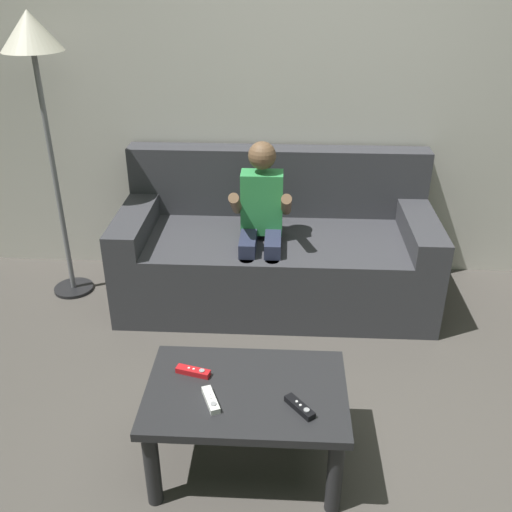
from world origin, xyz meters
TOP-DOWN VIEW (x-y plane):
  - ground_plane at (0.00, 0.00)m, footprint 10.01×10.01m
  - wall_back at (0.00, 1.86)m, footprint 5.01×0.05m
  - couch at (-0.24, 1.46)m, footprint 1.81×0.80m
  - person_seated_on_couch at (-0.32, 1.28)m, footprint 0.33×0.40m
  - coffee_table at (-0.33, 0.11)m, footprint 0.78×0.52m
  - game_remote_black_near_edge at (-0.12, 0.00)m, footprint 0.12×0.13m
  - game_remote_red_center at (-0.54, 0.19)m, footprint 0.14×0.07m
  - game_remote_white_far_corner at (-0.45, 0.02)m, footprint 0.09×0.14m
  - floor_lamp at (-1.51, 1.44)m, footprint 0.32×0.32m

SIDE VIEW (x-z plane):
  - ground_plane at x=0.00m, z-range 0.00..0.00m
  - couch at x=-0.24m, z-range -0.13..0.72m
  - coffee_table at x=-0.33m, z-range 0.13..0.52m
  - game_remote_black_near_edge at x=-0.12m, z-range 0.39..0.42m
  - game_remote_red_center at x=-0.54m, z-range 0.39..0.42m
  - game_remote_white_far_corner at x=-0.45m, z-range 0.39..0.42m
  - person_seated_on_couch at x=-0.32m, z-range 0.07..1.07m
  - wall_back at x=0.00m, z-range 0.00..2.50m
  - floor_lamp at x=-1.51m, z-range 0.60..2.23m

